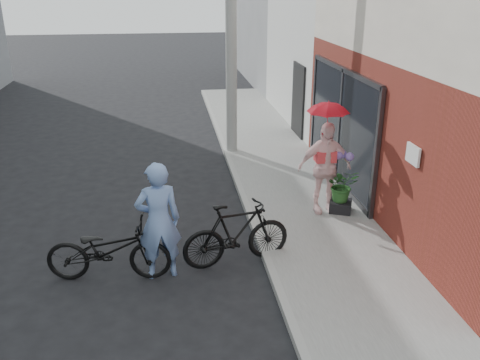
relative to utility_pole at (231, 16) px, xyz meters
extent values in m
plane|color=black|center=(-1.10, -6.00, -3.50)|extent=(80.00, 80.00, 0.00)
cube|color=gray|center=(1.00, -4.00, -3.44)|extent=(2.20, 24.00, 0.12)
cube|color=#9E9E99|center=(-0.16, -4.00, -3.44)|extent=(0.12, 24.00, 0.12)
cube|color=black|center=(2.06, -2.50, -2.14)|extent=(0.06, 3.80, 2.40)
cube|color=white|center=(2.06, -5.80, -1.68)|extent=(0.04, 0.40, 0.30)
cube|color=silver|center=(6.10, 3.00, 0.00)|extent=(8.00, 6.00, 7.00)
cube|color=gray|center=(6.10, 10.00, 0.00)|extent=(8.00, 8.00, 7.00)
cylinder|color=#9E9E99|center=(0.00, 0.00, 0.00)|extent=(0.28, 0.28, 7.00)
imported|color=#7594D0|center=(-1.86, -5.75, -2.56)|extent=(0.74, 0.55, 1.87)
imported|color=black|center=(-2.64, -5.73, -3.00)|extent=(1.96, 0.87, 0.99)
imported|color=black|center=(-0.65, -5.56, -2.96)|extent=(1.85, 0.83, 1.07)
imported|color=#FFD6D5|center=(1.25, -4.03, -2.49)|extent=(1.05, 0.46, 1.77)
imported|color=red|center=(1.25, -4.03, -1.28)|extent=(0.74, 0.74, 0.65)
cube|color=black|center=(1.60, -4.11, -3.27)|extent=(0.54, 0.54, 0.22)
imported|color=#265823|center=(1.60, -4.11, -2.84)|extent=(0.59, 0.51, 0.65)
camera|label=1|loc=(-1.64, -12.73, 0.81)|focal=38.00mm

